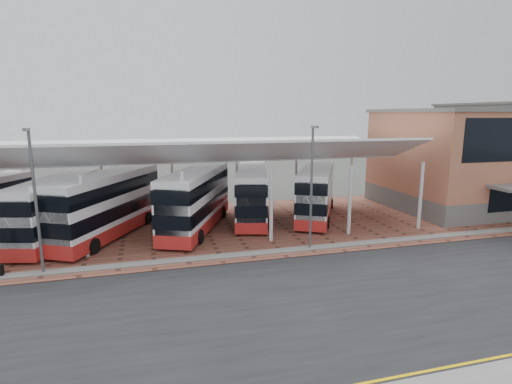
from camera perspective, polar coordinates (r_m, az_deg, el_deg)
ground at (r=20.81m, az=9.34°, el=-14.02°), size 140.00×140.00×0.00m
road at (r=19.99m, az=10.57°, el=-15.13°), size 120.00×14.00×0.02m
forecourt at (r=32.89m, az=3.15°, el=-4.38°), size 72.00×16.00×0.06m
north_kerb at (r=26.11m, az=3.67°, el=-8.43°), size 120.00×0.80×0.14m
yellow_line_near at (r=15.57m, az=21.04°, el=-23.91°), size 120.00×0.12×0.01m
yellow_line_far at (r=15.76m, az=20.35°, el=-23.38°), size 120.00×0.12×0.01m
canopy at (r=31.22m, az=-11.44°, el=5.37°), size 37.00×11.63×7.07m
terminal at (r=44.05m, az=29.79°, el=4.24°), size 18.40×14.40×9.25m
lamp_west at (r=24.50m, az=-29.00°, el=-0.71°), size 0.16×0.90×8.07m
lamp_east at (r=25.79m, az=7.95°, el=1.11°), size 0.16×0.90×8.07m
bus_1 at (r=31.34m, az=-26.68°, el=-2.24°), size 4.95×10.74×4.31m
bus_2 at (r=30.54m, az=-20.59°, el=-1.80°), size 7.49×11.10×4.61m
bus_3 at (r=30.76m, az=-8.54°, el=-1.16°), size 6.72×11.16×4.56m
bus_4 at (r=33.47m, az=-0.59°, el=-0.29°), size 5.02×10.65×4.28m
bus_5 at (r=34.39m, az=8.60°, el=-0.09°), size 7.06×10.34×4.31m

